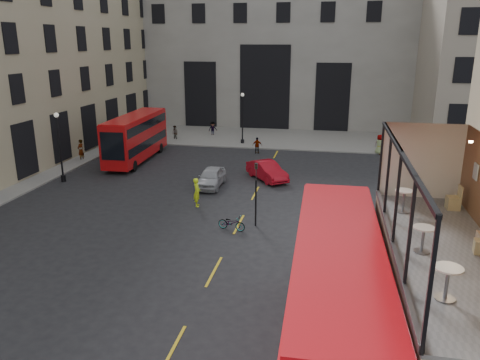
% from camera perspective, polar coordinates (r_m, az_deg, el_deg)
% --- Properties ---
extents(ground, '(140.00, 140.00, 0.00)m').
position_cam_1_polar(ground, '(17.15, -1.50, -20.89)').
color(ground, black).
rests_on(ground, ground).
extents(host_frontage, '(3.00, 11.00, 4.50)m').
position_cam_1_polar(host_frontage, '(15.96, 22.81, -15.69)').
color(host_frontage, tan).
rests_on(host_frontage, ground).
extents(cafe_floor, '(3.00, 10.00, 0.10)m').
position_cam_1_polar(cafe_floor, '(14.91, 23.80, -8.15)').
color(cafe_floor, slate).
rests_on(cafe_floor, host_frontage).
extents(gateway, '(35.00, 10.60, 18.00)m').
position_cam_1_polar(gateway, '(61.78, 3.79, 15.63)').
color(gateway, '#99968E').
rests_on(gateway, ground).
extents(pavement_far, '(40.00, 12.00, 0.12)m').
position_cam_1_polar(pavement_far, '(53.07, 1.11, 5.36)').
color(pavement_far, slate).
rests_on(pavement_far, ground).
extents(traffic_light_near, '(0.16, 0.20, 3.80)m').
position_cam_1_polar(traffic_light_near, '(26.80, 1.96, -0.78)').
color(traffic_light_near, black).
rests_on(traffic_light_near, ground).
extents(traffic_light_far, '(0.16, 0.20, 3.80)m').
position_cam_1_polar(traffic_light_far, '(45.73, -12.36, 6.16)').
color(traffic_light_far, black).
rests_on(traffic_light_far, ground).
extents(street_lamp_a, '(0.36, 0.36, 5.33)m').
position_cam_1_polar(street_lamp_a, '(37.99, -21.06, 3.29)').
color(street_lamp_a, black).
rests_on(street_lamp_a, ground).
extents(street_lamp_b, '(0.36, 0.36, 5.33)m').
position_cam_1_polar(street_lamp_b, '(48.78, 0.30, 7.14)').
color(street_lamp_b, black).
rests_on(street_lamp_b, ground).
extents(bus_near, '(2.88, 11.71, 4.66)m').
position_cam_1_polar(bus_near, '(15.47, 11.65, -14.15)').
color(bus_near, red).
rests_on(bus_near, ground).
extents(bus_far, '(2.77, 10.38, 4.11)m').
position_cam_1_polar(bus_far, '(43.00, -12.54, 5.34)').
color(bus_far, '#B40C0E').
rests_on(bus_far, ground).
extents(car_a, '(1.70, 4.14, 1.40)m').
position_cam_1_polar(car_a, '(34.75, -3.55, 0.33)').
color(car_a, '#9C9EA4').
rests_on(car_a, ground).
extents(car_b, '(3.86, 4.39, 1.44)m').
position_cam_1_polar(car_b, '(36.46, 3.30, 1.14)').
color(car_b, '#AB0A17').
rests_on(car_b, ground).
extents(car_c, '(2.66, 5.65, 1.60)m').
position_cam_1_polar(car_c, '(47.26, -14.26, 4.35)').
color(car_c, black).
rests_on(car_c, ground).
extents(bicycle, '(1.73, 0.90, 0.87)m').
position_cam_1_polar(bicycle, '(26.86, -1.04, -5.24)').
color(bicycle, gray).
rests_on(bicycle, ground).
extents(cyclist, '(0.63, 0.79, 1.90)m').
position_cam_1_polar(cyclist, '(30.61, -5.28, -1.50)').
color(cyclist, '#DBFF1A').
rests_on(cyclist, ground).
extents(pedestrian_a, '(0.96, 0.88, 1.61)m').
position_cam_1_polar(pedestrian_a, '(51.51, -7.93, 5.70)').
color(pedestrian_a, gray).
rests_on(pedestrian_a, ground).
extents(pedestrian_b, '(1.21, 1.12, 1.64)m').
position_cam_1_polar(pedestrian_b, '(53.47, -3.33, 6.24)').
color(pedestrian_b, gray).
rests_on(pedestrian_b, ground).
extents(pedestrian_c, '(0.95, 0.46, 1.57)m').
position_cam_1_polar(pedestrian_c, '(45.01, 2.11, 4.24)').
color(pedestrian_c, gray).
rests_on(pedestrian_c, ground).
extents(pedestrian_d, '(1.09, 1.02, 1.88)m').
position_cam_1_polar(pedestrian_d, '(46.63, 16.61, 4.18)').
color(pedestrian_d, gray).
rests_on(pedestrian_d, ground).
extents(pedestrian_e, '(0.55, 0.76, 1.94)m').
position_cam_1_polar(pedestrian_e, '(44.58, -18.84, 3.47)').
color(pedestrian_e, gray).
rests_on(pedestrian_e, ground).
extents(cafe_table_near, '(0.66, 0.66, 0.83)m').
position_cam_1_polar(cafe_table_near, '(12.10, 23.96, -10.87)').
color(cafe_table_near, white).
rests_on(cafe_table_near, cafe_floor).
extents(cafe_table_mid, '(0.62, 0.62, 0.77)m').
position_cam_1_polar(cafe_table_mid, '(14.40, 21.44, -6.32)').
color(cafe_table_mid, beige).
rests_on(cafe_table_mid, cafe_floor).
extents(cafe_table_far, '(0.65, 0.65, 0.81)m').
position_cam_1_polar(cafe_table_far, '(17.46, 19.37, -2.04)').
color(cafe_table_far, silver).
rests_on(cafe_table_far, cafe_floor).
extents(cafe_chair_d, '(0.47, 0.47, 0.89)m').
position_cam_1_polar(cafe_chair_d, '(18.50, 24.58, -2.46)').
color(cafe_chair_d, tan).
rests_on(cafe_chair_d, cafe_floor).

